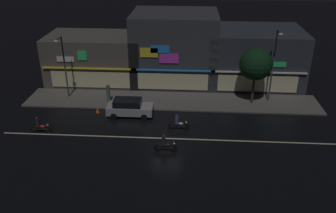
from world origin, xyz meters
name	(u,v)px	position (x,y,z in m)	size (l,w,h in m)	color
ground_plane	(167,138)	(0.00, 0.00, 0.00)	(140.00, 140.00, 0.00)	black
lane_divider_stripe	(167,138)	(0.00, 0.00, 0.01)	(28.38, 0.16, 0.01)	beige
sidewalk_far	(172,101)	(0.00, 7.39, 0.07)	(29.87, 4.45, 0.14)	#5B5954
storefront_left_block	(96,58)	(-8.96, 12.76, 2.69)	(10.76, 6.44, 5.39)	#56514C
storefront_center_block	(253,56)	(8.96, 13.56, 3.06)	(10.42, 8.05, 6.12)	#2D333D
storefront_right_block	(175,48)	(0.00, 13.40, 3.94)	(9.40, 7.73, 7.90)	#383A3F
streetlamp_west	(63,62)	(-10.86, 7.41, 4.02)	(0.44, 1.64, 6.50)	#47494C
streetlamp_mid	(274,60)	(9.94, 7.85, 4.50)	(0.44, 1.64, 7.42)	#47494C
pedestrian_on_sidewalk	(108,93)	(-6.38, 6.72, 1.04)	(0.39, 0.39, 1.95)	#4C664C
street_tree	(256,64)	(8.15, 7.41, 4.22)	(3.19, 3.19, 5.68)	#473323
parked_car_near_kerb	(129,107)	(-3.78, 3.98, 0.87)	(4.30, 1.98, 1.67)	#9EA0A5
motorcycle_lead	(39,126)	(-11.02, 0.28, 0.63)	(1.90, 0.60, 1.52)	black
motorcycle_following	(165,145)	(0.01, -1.99, 0.63)	(1.90, 0.60, 1.52)	black
motorcycle_opposite_lane	(178,123)	(0.90, 1.56, 0.63)	(1.90, 0.60, 1.52)	black
traffic_cone	(98,110)	(-6.98, 4.41, 0.28)	(0.36, 0.36, 0.55)	orange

